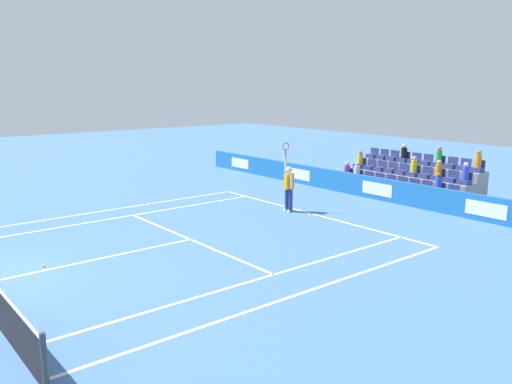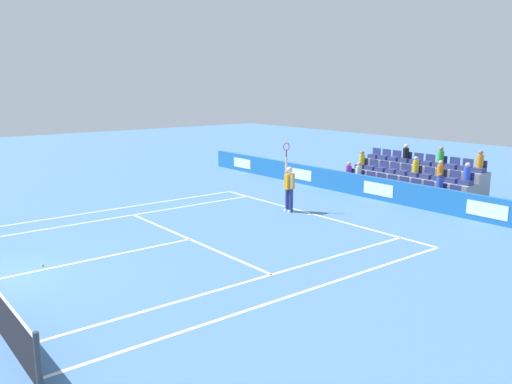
# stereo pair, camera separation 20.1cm
# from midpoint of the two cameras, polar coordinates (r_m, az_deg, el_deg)

# --- Properties ---
(line_baseline) EXTENTS (10.97, 0.10, 0.01)m
(line_baseline) POSITION_cam_midpoint_polar(r_m,az_deg,el_deg) (20.41, 6.37, -2.36)
(line_baseline) COLOR white
(line_baseline) RESTS_ON ground
(line_service) EXTENTS (8.23, 0.10, 0.01)m
(line_service) POSITION_cam_midpoint_polar(r_m,az_deg,el_deg) (17.12, -6.89, -5.11)
(line_service) COLOR white
(line_service) RESTS_ON ground
(line_centre_service) EXTENTS (0.10, 6.40, 0.01)m
(line_centre_service) POSITION_cam_midpoint_polar(r_m,az_deg,el_deg) (15.77, -16.91, -7.00)
(line_centre_service) COLOR white
(line_centre_service) RESTS_ON ground
(line_singles_sideline_left) EXTENTS (0.10, 11.89, 0.01)m
(line_singles_sideline_left) POSITION_cam_midpoint_polar(r_m,az_deg,el_deg) (20.44, -14.04, -2.62)
(line_singles_sideline_left) COLOR white
(line_singles_sideline_left) RESTS_ON ground
(line_singles_sideline_right) EXTENTS (0.10, 11.89, 0.01)m
(line_singles_sideline_right) POSITION_cam_midpoint_polar(r_m,az_deg,el_deg) (13.67, 0.65, -9.38)
(line_singles_sideline_right) COLOR white
(line_singles_sideline_right) RESTS_ON ground
(line_doubles_sideline_left) EXTENTS (0.10, 11.89, 0.01)m
(line_doubles_sideline_left) POSITION_cam_midpoint_polar(r_m,az_deg,el_deg) (21.67, -15.55, -1.90)
(line_doubles_sideline_left) COLOR white
(line_doubles_sideline_left) RESTS_ON ground
(line_doubles_sideline_right) EXTENTS (0.10, 11.89, 0.01)m
(line_doubles_sideline_right) POSITION_cam_midpoint_polar(r_m,az_deg,el_deg) (12.71, 4.61, -11.08)
(line_doubles_sideline_right) COLOR white
(line_doubles_sideline_right) RESTS_ON ground
(line_centre_mark) EXTENTS (0.10, 0.20, 0.01)m
(line_centre_mark) POSITION_cam_midpoint_polar(r_m,az_deg,el_deg) (20.34, 6.17, -2.40)
(line_centre_mark) COLOR white
(line_centre_mark) RESTS_ON ground
(sponsor_barrier) EXTENTS (24.42, 0.22, 0.96)m
(sponsor_barrier) POSITION_cam_midpoint_polar(r_m,az_deg,el_deg) (23.29, 13.54, 0.32)
(sponsor_barrier) COLOR #1E66AD
(sponsor_barrier) RESTS_ON ground
(tennis_player) EXTENTS (0.52, 0.38, 2.85)m
(tennis_player) POSITION_cam_midpoint_polar(r_m,az_deg,el_deg) (20.52, 3.91, 0.59)
(tennis_player) COLOR navy
(tennis_player) RESTS_ON ground
(stadium_stand) EXTENTS (6.20, 2.85, 2.20)m
(stadium_stand) POSITION_cam_midpoint_polar(r_m,az_deg,el_deg) (25.10, 16.83, 1.13)
(stadium_stand) COLOR gray
(stadium_stand) RESTS_ON ground
(loose_tennis_ball) EXTENTS (0.07, 0.07, 0.07)m
(loose_tennis_ball) POSITION_cam_midpoint_polar(r_m,az_deg,el_deg) (15.65, -21.83, -7.37)
(loose_tennis_ball) COLOR #D1E533
(loose_tennis_ball) RESTS_ON ground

